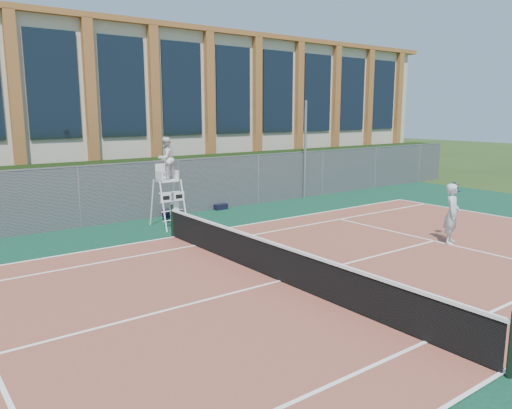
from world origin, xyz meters
TOP-DOWN VIEW (x-y plane):
  - ground at (0.00, 0.00)m, footprint 120.00×120.00m
  - apron at (0.00, 1.00)m, footprint 36.00×20.00m
  - tennis_court at (0.00, 0.00)m, footprint 23.77×10.97m
  - tennis_net at (0.00, 0.00)m, footprint 0.10×11.30m
  - fence at (0.00, 8.80)m, footprint 40.00×0.06m
  - hedge at (0.00, 10.00)m, footprint 40.00×1.40m
  - building at (0.00, 17.95)m, footprint 45.00×10.60m
  - steel_pole at (8.72, 8.70)m, footprint 0.12×0.12m
  - umpire_chair at (0.57, 7.04)m, footprint 0.91×1.40m
  - plastic_chair at (0.97, 7.19)m, footprint 0.42×0.42m
  - sports_bag_near at (1.46, 8.45)m, footprint 0.78×0.41m
  - sports_bag_far at (3.85, 8.60)m, footprint 0.59×0.26m
  - tennis_player at (6.57, -0.45)m, footprint 1.10×0.82m

SIDE VIEW (x-z plane):
  - ground at x=0.00m, z-range 0.00..0.00m
  - apron at x=0.00m, z-range 0.00..0.01m
  - tennis_court at x=0.00m, z-range 0.01..0.03m
  - sports_bag_far at x=3.85m, z-range 0.01..0.24m
  - sports_bag_near at x=1.46m, z-range 0.01..0.33m
  - plastic_chair at x=0.97m, z-range 0.08..0.90m
  - tennis_net at x=0.00m, z-range -0.01..1.09m
  - tennis_player at x=6.57m, z-range 0.03..1.92m
  - fence at x=0.00m, z-range 0.00..2.20m
  - hedge at x=0.00m, z-range 0.00..2.20m
  - steel_pole at x=8.72m, z-range 0.00..4.64m
  - umpire_chair at x=0.57m, z-range 0.75..4.02m
  - building at x=0.00m, z-range 0.03..8.26m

